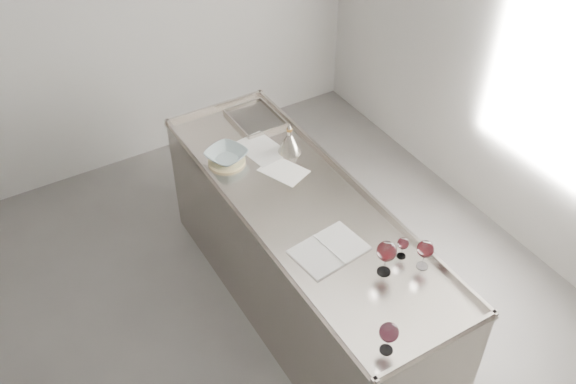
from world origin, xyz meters
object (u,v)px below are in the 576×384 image
ceramic_bowl (226,155)px  wine_glass_middle (387,252)px  wine_glass_small (403,244)px  wine_funnel (289,143)px  wine_glass_right (425,250)px  notebook (329,250)px  wine_glass_left (389,333)px  counter (302,258)px

ceramic_bowl → wine_glass_middle: bearing=-77.4°
wine_glass_small → wine_funnel: 1.12m
wine_funnel → wine_glass_right: bearing=-86.0°
wine_glass_middle → notebook: 0.35m
wine_glass_right → wine_funnel: (-0.09, 1.23, -0.06)m
ceramic_bowl → wine_funnel: (0.40, -0.12, 0.02)m
wine_glass_small → wine_glass_right: bearing=-67.5°
wine_glass_left → wine_glass_middle: 0.50m
wine_glass_middle → ceramic_bowl: bearing=102.6°
wine_glass_right → wine_funnel: wine_funnel is taller
wine_glass_middle → ceramic_bowl: (-0.28, 1.28, -0.10)m
wine_glass_left → ceramic_bowl: (0.01, 1.68, -0.08)m
counter → wine_glass_left: wine_glass_left is taller
wine_glass_left → wine_glass_small: bearing=45.0°
notebook → ceramic_bowl: 1.01m
counter → wine_funnel: wine_funnel is taller
notebook → ceramic_bowl: size_ratio=1.69×
wine_glass_small → notebook: bearing=143.0°
notebook → ceramic_bowl: bearing=90.2°
counter → wine_glass_small: bearing=-70.5°
wine_glass_left → notebook: (0.13, 0.68, -0.12)m
counter → wine_glass_right: size_ratio=13.49×
wine_glass_middle → wine_funnel: 1.17m
ceramic_bowl → wine_funnel: size_ratio=1.09×
ceramic_bowl → wine_glass_left: bearing=-90.3°
counter → wine_funnel: size_ratio=10.67×
wine_glass_middle → wine_glass_right: wine_glass_middle is taller
wine_glass_left → wine_glass_small: size_ratio=1.41×
counter → notebook: (-0.09, -0.40, 0.47)m
counter → wine_glass_small: wine_glass_small is taller
ceramic_bowl → wine_funnel: 0.42m
wine_glass_middle → wine_funnel: size_ratio=0.93×
wine_glass_right → wine_funnel: size_ratio=0.79×
wine_glass_middle → ceramic_bowl: 1.31m
counter → wine_glass_small: size_ratio=18.62×
counter → ceramic_bowl: ceramic_bowl is taller
wine_funnel → wine_glass_left: bearing=-104.6°
wine_funnel → notebook: bearing=-107.4°
wine_glass_left → wine_funnel: size_ratio=0.81×
wine_glass_left → wine_glass_right: wine_glass_left is taller
counter → wine_funnel: bearing=68.4°
counter → wine_glass_middle: size_ratio=11.44×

